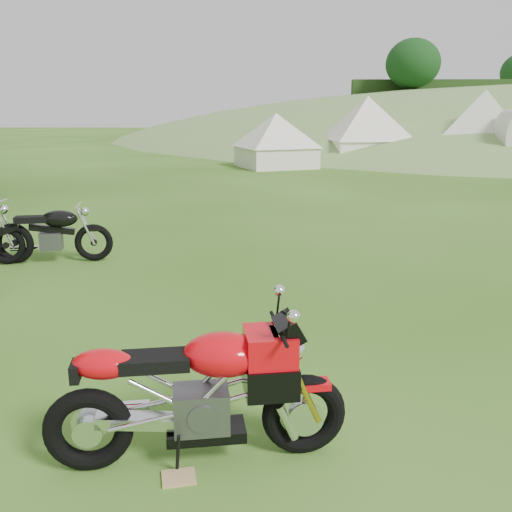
# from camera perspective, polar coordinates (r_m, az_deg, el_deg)

# --- Properties ---
(ground) EXTENTS (120.00, 120.00, 0.00)m
(ground) POSITION_cam_1_polar(r_m,az_deg,el_deg) (5.78, 3.02, -9.83)
(ground) COLOR #2D5111
(ground) RESTS_ON ground
(sport_motorcycle) EXTENTS (2.03, 0.80, 1.19)m
(sport_motorcycle) POSITION_cam_1_polar(r_m,az_deg,el_deg) (3.97, -5.86, -12.49)
(sport_motorcycle) COLOR red
(sport_motorcycle) RESTS_ON ground
(plywood_board) EXTENTS (0.26, 0.22, 0.02)m
(plywood_board) POSITION_cam_1_polar(r_m,az_deg,el_deg) (4.11, -7.74, -21.10)
(plywood_board) COLOR tan
(plywood_board) RESTS_ON ground
(vintage_moto_d) EXTENTS (1.91, 0.75, 0.98)m
(vintage_moto_d) POSITION_cam_1_polar(r_m,az_deg,el_deg) (9.48, -19.98, 2.23)
(vintage_moto_d) COLOR black
(vintage_moto_d) RESTS_ON ground
(tent_left) EXTENTS (3.45, 3.45, 2.30)m
(tent_left) POSITION_cam_1_polar(r_m,az_deg,el_deg) (23.19, 2.02, 11.71)
(tent_left) COLOR silver
(tent_left) RESTS_ON ground
(tent_mid) EXTENTS (3.59, 3.59, 2.74)m
(tent_mid) POSITION_cam_1_polar(r_m,az_deg,el_deg) (25.99, 11.00, 12.27)
(tent_mid) COLOR white
(tent_mid) RESTS_ON ground
(tent_right) EXTENTS (4.24, 4.24, 2.88)m
(tent_right) POSITION_cam_1_polar(r_m,az_deg,el_deg) (26.66, 21.72, 11.72)
(tent_right) COLOR beige
(tent_right) RESTS_ON ground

